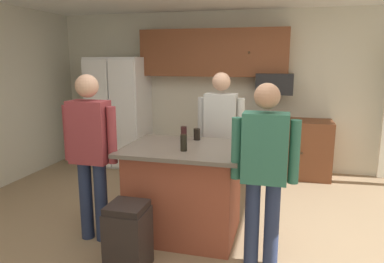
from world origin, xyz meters
name	(u,v)px	position (x,y,z in m)	size (l,w,h in m)	color
floor	(199,244)	(0.00, 0.00, 0.00)	(7.04, 7.04, 0.00)	#937A5B
back_wall	(238,91)	(0.00, 2.80, 1.30)	(6.40, 0.10, 2.60)	beige
cabinet_run_upper	(213,53)	(-0.40, 2.60, 1.93)	(2.40, 0.38, 0.75)	brown
cabinet_run_lower	(272,147)	(0.60, 2.48, 0.45)	(1.80, 0.63, 0.90)	brown
refrigerator	(119,112)	(-2.00, 2.38, 0.93)	(0.93, 0.76, 1.86)	white
microwave_over_range	(275,84)	(0.60, 2.50, 1.45)	(0.56, 0.40, 0.32)	black
kitchen_island	(185,190)	(-0.20, 0.18, 0.48)	(1.21, 0.96, 0.95)	brown
person_guest_by_door	(90,147)	(-1.07, -0.16, 0.97)	(0.57, 0.22, 1.69)	#232D4C
person_guest_right	(264,165)	(0.62, -0.23, 0.94)	(0.57, 0.22, 1.64)	#232D4C
person_elder_center	(220,131)	(0.03, 0.99, 0.97)	(0.57, 0.22, 1.67)	#383842
glass_stout_tall	(197,134)	(-0.15, 0.51, 1.02)	(0.07, 0.07, 0.13)	black
glass_short_whisky	(184,143)	(-0.16, 0.01, 1.03)	(0.07, 0.07, 0.16)	black
tumbler_amber	(184,133)	(-0.30, 0.50, 1.03)	(0.07, 0.07, 0.14)	#321717
trash_bin	(128,237)	(-0.50, -0.58, 0.30)	(0.34, 0.34, 0.61)	black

